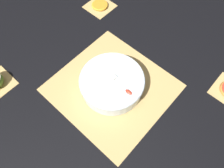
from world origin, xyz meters
TOP-DOWN VIEW (x-y plane):
  - ground_plane at (0.00, 0.00)m, footprint 6.00×6.00m
  - bamboo_mat_center at (-0.00, 0.00)m, footprint 0.43×0.42m
  - coaster_mat_near_right at (0.35, -0.30)m, footprint 0.13×0.13m
  - fruit_salad_bowl at (-0.00, 0.00)m, footprint 0.25×0.25m
  - orange_slice_whole at (0.35, -0.30)m, footprint 0.08×0.08m

SIDE VIEW (x-z plane):
  - ground_plane at x=0.00m, z-range 0.00..0.00m
  - coaster_mat_near_right at x=0.35m, z-range 0.00..0.01m
  - bamboo_mat_center at x=0.00m, z-range 0.00..0.01m
  - orange_slice_whole at x=0.35m, z-range 0.01..0.02m
  - fruit_salad_bowl at x=0.00m, z-range 0.01..0.08m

